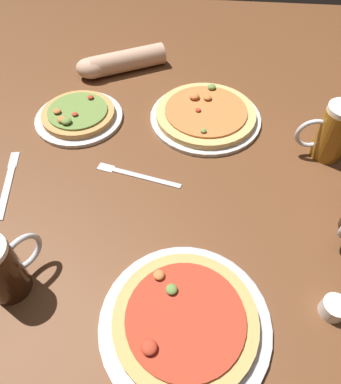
# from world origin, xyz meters

# --- Properties ---
(ground_plane) EXTENTS (2.40, 2.40, 0.03)m
(ground_plane) POSITION_xyz_m (0.00, 0.00, -0.01)
(ground_plane) COLOR brown
(pizza_plate_near) EXTENTS (0.33, 0.33, 0.05)m
(pizza_plate_near) POSITION_xyz_m (0.06, -0.31, 0.02)
(pizza_plate_near) COLOR #B2B2B7
(pizza_plate_near) RESTS_ON ground_plane
(pizza_plate_far) EXTENTS (0.34, 0.34, 0.05)m
(pizza_plate_far) POSITION_xyz_m (0.08, 0.32, 0.02)
(pizza_plate_far) COLOR silver
(pizza_plate_far) RESTS_ON ground_plane
(pizza_plate_side) EXTENTS (0.27, 0.27, 0.05)m
(pizza_plate_side) POSITION_xyz_m (-0.31, 0.28, 0.02)
(pizza_plate_side) COLOR silver
(pizza_plate_side) RESTS_ON ground_plane
(beer_mug_dark) EXTENTS (0.14, 0.09, 0.16)m
(beer_mug_dark) POSITION_xyz_m (0.41, 0.20, 0.08)
(beer_mug_dark) COLOR #9E6619
(beer_mug_dark) RESTS_ON ground_plane
(beer_mug_amber) EXTENTS (0.10, 0.13, 0.15)m
(beer_mug_amber) POSITION_xyz_m (-0.30, -0.27, 0.08)
(beer_mug_amber) COLOR black
(beer_mug_amber) RESTS_ON ground_plane
(ramekin_sauce) EXTENTS (0.05, 0.05, 0.04)m
(ramekin_sauce) POSITION_xyz_m (0.35, -0.26, 0.02)
(ramekin_sauce) COLOR white
(ramekin_sauce) RESTS_ON ground_plane
(fork_left) EXTENTS (0.23, 0.07, 0.01)m
(fork_left) POSITION_xyz_m (-0.10, 0.06, 0.00)
(fork_left) COLOR silver
(fork_left) RESTS_ON ground_plane
(knife_right) EXTENTS (0.07, 0.23, 0.01)m
(knife_right) POSITION_xyz_m (-0.43, 0.00, 0.00)
(knife_right) COLOR silver
(knife_right) RESTS_ON ground_plane
(diner_arm) EXTENTS (0.30, 0.20, 0.07)m
(diner_arm) POSITION_xyz_m (-0.24, 0.55, 0.04)
(diner_arm) COLOR tan
(diner_arm) RESTS_ON ground_plane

